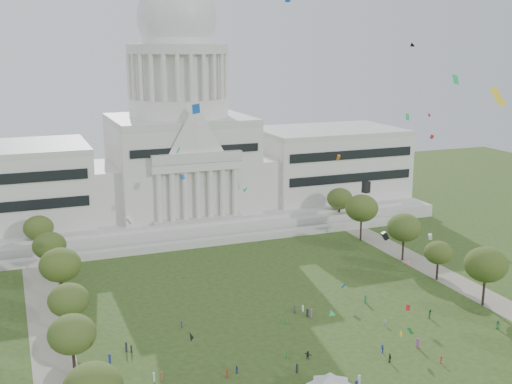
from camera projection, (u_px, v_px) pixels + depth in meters
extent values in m
plane|color=#31461A|center=(348.00, 378.00, 113.16)|extent=(400.00, 400.00, 0.00)
cube|color=beige|center=(181.00, 212.00, 217.06)|extent=(160.00, 60.00, 4.00)
cube|color=beige|center=(210.00, 242.00, 187.34)|extent=(130.00, 3.00, 2.00)
cube|color=beige|center=(202.00, 230.00, 194.26)|extent=(140.00, 3.00, 5.00)
cube|color=silver|center=(4.00, 188.00, 193.75)|extent=(50.00, 34.00, 22.00)
cube|color=silver|center=(328.00, 163.00, 232.65)|extent=(50.00, 34.00, 22.00)
cube|color=silver|center=(100.00, 191.00, 202.52)|extent=(12.00, 26.00, 16.00)
cube|color=silver|center=(258.00, 178.00, 221.61)|extent=(12.00, 26.00, 16.00)
cube|color=silver|center=(181.00, 166.00, 212.52)|extent=(44.00, 38.00, 28.00)
cube|color=silver|center=(197.00, 167.00, 193.64)|extent=(28.00, 3.00, 2.40)
cube|color=black|center=(4.00, 193.00, 177.69)|extent=(46.00, 0.40, 11.00)
cube|color=black|center=(352.00, 166.00, 216.58)|extent=(46.00, 0.40, 11.00)
cylinder|color=silver|center=(179.00, 107.00, 208.11)|extent=(32.00, 32.00, 6.00)
cylinder|color=silver|center=(178.00, 76.00, 205.84)|extent=(28.00, 28.00, 14.00)
cylinder|color=beige|center=(177.00, 49.00, 203.91)|extent=(32.40, 32.40, 3.00)
cylinder|color=silver|center=(177.00, 31.00, 202.66)|extent=(22.00, 22.00, 8.00)
ellipsoid|color=silver|center=(177.00, 18.00, 201.75)|extent=(25.00, 25.00, 26.20)
cube|color=gray|center=(52.00, 350.00, 123.40)|extent=(8.00, 160.00, 0.04)
cube|color=gray|center=(460.00, 284.00, 157.35)|extent=(8.00, 160.00, 0.04)
cylinder|color=black|center=(74.00, 365.00, 112.31)|extent=(0.56, 0.56, 5.47)
ellipsoid|color=#3B521E|center=(72.00, 334.00, 111.00)|extent=(8.42, 8.42, 6.89)
cylinder|color=black|center=(484.00, 292.00, 143.89)|extent=(0.56, 0.56, 6.20)
ellipsoid|color=#324914|center=(486.00, 265.00, 142.40)|extent=(9.55, 9.55, 7.82)
cylinder|color=black|center=(70.00, 326.00, 127.75)|extent=(0.56, 0.56, 5.27)
ellipsoid|color=#384F1D|center=(69.00, 300.00, 126.48)|extent=(8.12, 8.12, 6.65)
cylinder|color=black|center=(437.00, 271.00, 159.63)|extent=(0.56, 0.56, 4.56)
ellipsoid|color=#384C19|center=(438.00, 253.00, 158.54)|extent=(7.01, 7.01, 5.74)
cylinder|color=black|center=(62.00, 292.00, 144.45)|extent=(0.56, 0.56, 6.03)
ellipsoid|color=#375017|center=(60.00, 265.00, 143.00)|extent=(9.29, 9.29, 7.60)
cylinder|color=black|center=(403.00, 250.00, 173.72)|extent=(0.56, 0.56, 5.97)
ellipsoid|color=#354B1A|center=(404.00, 227.00, 172.28)|extent=(9.19, 9.19, 7.52)
cylinder|color=black|center=(51.00, 267.00, 160.99)|extent=(0.56, 0.56, 5.41)
ellipsoid|color=#2F4715|center=(49.00, 246.00, 159.69)|extent=(8.33, 8.33, 6.81)
cylinder|color=black|center=(361.00, 230.00, 191.50)|extent=(0.56, 0.56, 6.37)
ellipsoid|color=#3C5019|center=(362.00, 208.00, 189.97)|extent=(9.82, 9.82, 8.03)
cylinder|color=black|center=(40.00, 247.00, 176.87)|extent=(0.56, 0.56, 5.32)
ellipsoid|color=#3B501A|center=(38.00, 228.00, 175.59)|extent=(8.19, 8.19, 6.70)
cylinder|color=black|center=(339.00, 216.00, 208.76)|extent=(0.56, 0.56, 5.47)
ellipsoid|color=#344918|center=(340.00, 199.00, 207.44)|extent=(8.42, 8.42, 6.89)
cylinder|color=#4C4C4C|center=(337.00, 381.00, 109.66)|extent=(0.12, 0.12, 2.42)
pyramid|color=silver|center=(331.00, 379.00, 105.72)|extent=(10.24, 10.24, 1.93)
imported|color=#33723F|center=(498.00, 325.00, 132.39)|extent=(0.94, 1.09, 1.89)
imported|color=#33723F|center=(430.00, 314.00, 137.46)|extent=(1.14, 1.09, 2.02)
imported|color=navy|center=(382.00, 349.00, 122.16)|extent=(0.62, 1.13, 1.72)
imported|color=#26262B|center=(390.00, 358.00, 118.56)|extent=(0.74, 1.12, 1.76)
imported|color=#26262B|center=(308.00, 355.00, 119.78)|extent=(1.41, 1.56, 1.63)
imported|color=navy|center=(237.00, 370.00, 114.61)|extent=(0.73, 0.49, 1.45)
imported|color=#B21E1E|center=(441.00, 360.00, 118.12)|extent=(0.99, 1.02, 1.45)
imported|color=silver|center=(385.00, 322.00, 134.14)|extent=(0.80, 1.09, 1.66)
cube|color=silver|center=(359.00, 380.00, 111.05)|extent=(0.49, 0.39, 1.64)
cube|color=#33723F|center=(366.00, 299.00, 145.66)|extent=(0.59, 0.47, 1.93)
cube|color=silver|center=(154.00, 377.00, 111.83)|extent=(0.28, 0.44, 1.66)
cube|color=#26262B|center=(126.00, 347.00, 122.78)|extent=(0.33, 0.51, 1.89)
cube|color=#4C4C51|center=(182.00, 324.00, 132.96)|extent=(0.43, 0.49, 1.57)
cube|color=navy|center=(110.00, 358.00, 118.36)|extent=(0.41, 0.52, 1.73)
cube|color=#26262B|center=(297.00, 368.00, 114.85)|extent=(0.28, 0.45, 1.66)
cube|color=silver|center=(303.00, 308.00, 141.05)|extent=(0.39, 0.24, 1.47)
cube|color=#26262B|center=(308.00, 313.00, 138.13)|extent=(0.34, 0.51, 1.83)
cube|color=#994C8C|center=(418.00, 343.00, 124.19)|extent=(0.57, 0.61, 1.95)
cube|color=#33723F|center=(285.00, 320.00, 134.81)|extent=(0.47, 0.50, 1.60)
cube|color=#B21E1E|center=(227.00, 373.00, 113.16)|extent=(0.39, 0.50, 1.64)
cube|color=#994C8C|center=(312.00, 313.00, 138.02)|extent=(0.49, 0.58, 1.88)
cube|color=#4C4C51|center=(295.00, 309.00, 140.37)|extent=(0.53, 0.53, 1.73)
cube|color=#33723F|center=(287.00, 354.00, 120.19)|extent=(0.28, 0.42, 1.49)
cube|color=olive|center=(161.00, 376.00, 112.17)|extent=(0.49, 0.50, 1.62)
cube|color=#26262B|center=(131.00, 349.00, 122.37)|extent=(0.40, 0.47, 1.53)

